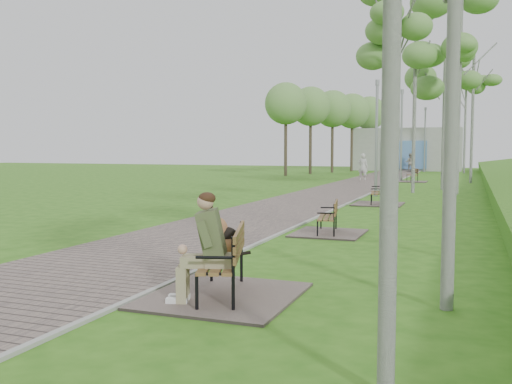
% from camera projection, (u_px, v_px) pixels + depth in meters
% --- Properties ---
extents(ground, '(120.00, 120.00, 0.00)m').
position_uv_depth(ground, '(89.00, 321.00, 6.94)').
color(ground, '#2D6415').
rests_on(ground, ground).
extents(walkway, '(3.50, 67.00, 0.04)m').
position_uv_depth(walkway, '(337.00, 191.00, 27.61)').
color(walkway, '#60524E').
rests_on(walkway, ground).
extents(kerb, '(0.10, 67.00, 0.05)m').
position_uv_depth(kerb, '(373.00, 192.00, 26.99)').
color(kerb, '#999993').
rests_on(kerb, ground).
extents(building_north, '(10.00, 5.20, 4.00)m').
position_uv_depth(building_north, '(407.00, 149.00, 54.86)').
color(building_north, '#9E9E99').
rests_on(building_north, ground).
extents(bench_main, '(2.01, 2.23, 1.75)m').
position_uv_depth(bench_main, '(216.00, 263.00, 8.00)').
color(bench_main, '#60524E').
rests_on(bench_main, ground).
extents(bench_second, '(1.65, 1.83, 1.01)m').
position_uv_depth(bench_second, '(327.00, 226.00, 13.97)').
color(bench_second, '#60524E').
rests_on(bench_second, ground).
extents(bench_third, '(1.78, 1.98, 1.09)m').
position_uv_depth(bench_third, '(377.00, 199.00, 21.29)').
color(bench_third, '#60524E').
rests_on(bench_third, ground).
extents(bench_far, '(1.72, 1.91, 1.05)m').
position_uv_depth(bench_far, '(412.00, 179.00, 35.65)').
color(bench_far, '#60524E').
rests_on(bench_far, ground).
extents(lamp_post_second, '(0.20, 0.20, 5.06)m').
position_uv_depth(lamp_post_second, '(376.00, 142.00, 24.83)').
color(lamp_post_second, gray).
rests_on(lamp_post_second, ground).
extents(lamp_post_third, '(0.23, 0.23, 5.85)m').
position_uv_depth(lamp_post_third, '(401.00, 138.00, 36.55)').
color(lamp_post_third, gray).
rests_on(lamp_post_third, ground).
extents(lamp_post_far, '(0.22, 0.22, 5.73)m').
position_uv_depth(lamp_post_far, '(425.00, 142.00, 50.76)').
color(lamp_post_far, gray).
rests_on(lamp_post_far, ground).
extents(pedestrian_near, '(0.71, 0.52, 1.77)m').
position_uv_depth(pedestrian_near, '(363.00, 167.00, 37.29)').
color(pedestrian_near, silver).
rests_on(pedestrian_near, ground).
extents(pedestrian_far, '(0.85, 0.68, 1.66)m').
position_uv_depth(pedestrian_far, '(410.00, 162.00, 51.57)').
color(pedestrian_far, gray).
rests_on(pedestrian_far, ground).
extents(birch_mid_a, '(2.32, 2.32, 7.41)m').
position_uv_depth(birch_mid_a, '(398.00, 32.00, 18.20)').
color(birch_mid_a, silver).
rests_on(birch_mid_a, ground).
extents(birch_mid_c, '(2.89, 2.89, 8.94)m').
position_uv_depth(birch_mid_c, '(416.00, 42.00, 26.35)').
color(birch_mid_c, silver).
rests_on(birch_mid_c, ground).
extents(birch_far_a, '(2.63, 2.63, 9.38)m').
position_uv_depth(birch_far_a, '(461.00, 31.00, 25.51)').
color(birch_far_a, silver).
rests_on(birch_far_a, ground).
extents(birch_far_b, '(2.42, 2.42, 7.42)m').
position_uv_depth(birch_far_b, '(445.00, 74.00, 28.64)').
color(birch_far_b, silver).
rests_on(birch_far_b, ground).
extents(birch_far_c, '(2.23, 2.23, 8.48)m').
position_uv_depth(birch_far_c, '(474.00, 72.00, 34.09)').
color(birch_far_c, silver).
rests_on(birch_far_c, ground).
extents(birch_distant_b, '(2.76, 2.76, 8.76)m').
position_uv_depth(birch_distant_b, '(466.00, 91.00, 47.24)').
color(birch_distant_b, silver).
rests_on(birch_distant_b, ground).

